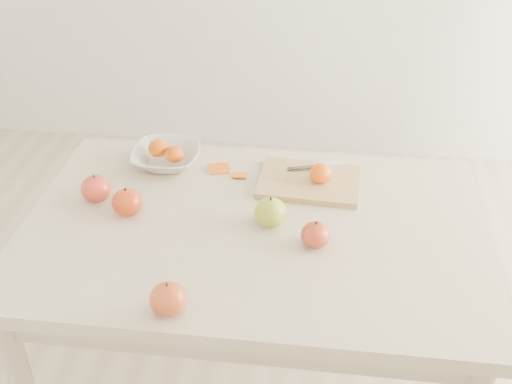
# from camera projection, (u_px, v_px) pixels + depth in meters

# --- Properties ---
(table) EXTENTS (1.20, 0.80, 0.75)m
(table) POSITION_uv_depth(u_px,v_px,m) (254.00, 255.00, 1.72)
(table) COLOR beige
(table) RESTS_ON ground
(cutting_board) EXTENTS (0.29, 0.22, 0.02)m
(cutting_board) POSITION_uv_depth(u_px,v_px,m) (309.00, 182.00, 1.82)
(cutting_board) COLOR tan
(cutting_board) RESTS_ON table
(board_tangerine) EXTENTS (0.06, 0.06, 0.05)m
(board_tangerine) POSITION_uv_depth(u_px,v_px,m) (321.00, 173.00, 1.79)
(board_tangerine) COLOR orange
(board_tangerine) RESTS_ON cutting_board
(fruit_bowl) EXTENTS (0.20, 0.20, 0.05)m
(fruit_bowl) POSITION_uv_depth(u_px,v_px,m) (166.00, 157.00, 1.90)
(fruit_bowl) COLOR silver
(fruit_bowl) RESTS_ON table
(bowl_tangerine_near) EXTENTS (0.06, 0.06, 0.05)m
(bowl_tangerine_near) POSITION_uv_depth(u_px,v_px,m) (158.00, 148.00, 1.90)
(bowl_tangerine_near) COLOR #CA5707
(bowl_tangerine_near) RESTS_ON fruit_bowl
(bowl_tangerine_far) EXTENTS (0.06, 0.06, 0.05)m
(bowl_tangerine_far) POSITION_uv_depth(u_px,v_px,m) (174.00, 154.00, 1.88)
(bowl_tangerine_far) COLOR #E95908
(bowl_tangerine_far) RESTS_ON fruit_bowl
(orange_peel_a) EXTENTS (0.07, 0.06, 0.01)m
(orange_peel_a) POSITION_uv_depth(u_px,v_px,m) (219.00, 170.00, 1.88)
(orange_peel_a) COLOR #D7540F
(orange_peel_a) RESTS_ON table
(orange_peel_b) EXTENTS (0.05, 0.04, 0.01)m
(orange_peel_b) POSITION_uv_depth(u_px,v_px,m) (240.00, 176.00, 1.86)
(orange_peel_b) COLOR #CB670E
(orange_peel_b) RESTS_ON table
(paring_knife) EXTENTS (0.17, 0.06, 0.01)m
(paring_knife) POSITION_uv_depth(u_px,v_px,m) (327.00, 165.00, 1.86)
(paring_knife) COLOR white
(paring_knife) RESTS_ON cutting_board
(apple_green) EXTENTS (0.08, 0.08, 0.08)m
(apple_green) POSITION_uv_depth(u_px,v_px,m) (271.00, 212.00, 1.64)
(apple_green) COLOR olive
(apple_green) RESTS_ON table
(apple_red_c) EXTENTS (0.08, 0.08, 0.07)m
(apple_red_c) POSITION_uv_depth(u_px,v_px,m) (168.00, 299.00, 1.38)
(apple_red_c) COLOR maroon
(apple_red_c) RESTS_ON table
(apple_red_a) EXTENTS (0.08, 0.08, 0.07)m
(apple_red_a) POSITION_uv_depth(u_px,v_px,m) (96.00, 189.00, 1.74)
(apple_red_a) COLOR #A6191F
(apple_red_a) RESTS_ON table
(apple_red_b) EXTENTS (0.08, 0.08, 0.07)m
(apple_red_b) POSITION_uv_depth(u_px,v_px,m) (127.00, 202.00, 1.68)
(apple_red_b) COLOR maroon
(apple_red_b) RESTS_ON table
(apple_red_e) EXTENTS (0.07, 0.07, 0.07)m
(apple_red_e) POSITION_uv_depth(u_px,v_px,m) (315.00, 235.00, 1.57)
(apple_red_e) COLOR maroon
(apple_red_e) RESTS_ON table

